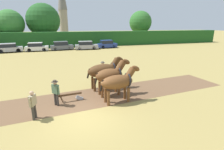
{
  "coord_description": "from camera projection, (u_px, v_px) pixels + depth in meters",
  "views": [
    {
      "loc": [
        -1.01,
        -8.29,
        4.7
      ],
      "look_at": [
        2.62,
        3.51,
        1.1
      ],
      "focal_mm": 28.0,
      "sensor_mm": 36.0,
      "label": 1
    }
  ],
  "objects": [
    {
      "name": "ground_plane",
      "position": [
        84.0,
        117.0,
        9.21
      ],
      "size": [
        240.0,
        240.0,
        0.0
      ],
      "primitive_type": "plane",
      "color": "#998447"
    },
    {
      "name": "farmer_beside_team",
      "position": [
        103.0,
        69.0,
        15.14
      ],
      "size": [
        0.46,
        0.51,
        1.64
      ],
      "rotation": [
        0.0,
        0.0,
        -0.72
      ],
      "color": "#28334C",
      "rests_on": "ground"
    },
    {
      "name": "draft_horse_lead_right",
      "position": [
        111.0,
        75.0,
        11.77
      ],
      "size": [
        2.65,
        1.16,
        2.5
      ],
      "rotation": [
        0.0,
        0.0,
        0.1
      ],
      "color": "brown",
      "rests_on": "ground"
    },
    {
      "name": "parked_car_center",
      "position": [
        62.0,
        46.0,
        33.02
      ],
      "size": [
        4.3,
        2.24,
        1.59
      ],
      "rotation": [
        0.0,
        0.0,
        0.12
      ],
      "color": "#565B66",
      "rests_on": "ground"
    },
    {
      "name": "draft_horse_trail_left",
      "position": [
        104.0,
        70.0,
        12.89
      ],
      "size": [
        2.94,
        1.26,
        2.45
      ],
      "rotation": [
        0.0,
        0.0,
        0.1
      ],
      "color": "#513319",
      "rests_on": "ground"
    },
    {
      "name": "parked_car_right",
      "position": [
        107.0,
        44.0,
        35.79
      ],
      "size": [
        3.96,
        2.03,
        1.59
      ],
      "rotation": [
        0.0,
        0.0,
        0.09
      ],
      "color": "navy",
      "rests_on": "ground"
    },
    {
      "name": "parked_car_left",
      "position": [
        9.0,
        48.0,
        30.19
      ],
      "size": [
        4.4,
        2.62,
        1.53
      ],
      "rotation": [
        0.0,
        0.0,
        0.2
      ],
      "color": "#A8A8B2",
      "rests_on": "ground"
    },
    {
      "name": "hedgerow",
      "position": [
        63.0,
        40.0,
        36.79
      ],
      "size": [
        78.51,
        1.99,
        3.17
      ],
      "primitive_type": "cube",
      "color": "#1E511E",
      "rests_on": "ground"
    },
    {
      "name": "farmer_at_plow",
      "position": [
        56.0,
        91.0,
        10.28
      ],
      "size": [
        0.44,
        0.51,
        1.59
      ],
      "rotation": [
        0.0,
        0.0,
        0.69
      ],
      "color": "#38332D",
      "rests_on": "ground"
    },
    {
      "name": "tree_center_left",
      "position": [
        10.0,
        24.0,
        36.49
      ],
      "size": [
        5.75,
        5.75,
        7.7
      ],
      "color": "#423323",
      "rests_on": "ground"
    },
    {
      "name": "farmer_onlooker_left",
      "position": [
        33.0,
        103.0,
        8.77
      ],
      "size": [
        0.34,
        0.6,
        1.54
      ],
      "rotation": [
        0.0,
        0.0,
        -0.34
      ],
      "color": "#38332D",
      "rests_on": "ground"
    },
    {
      "name": "parked_car_center_left",
      "position": [
        37.0,
        47.0,
        31.53
      ],
      "size": [
        3.97,
        1.85,
        1.53
      ],
      "rotation": [
        0.0,
        0.0,
        -0.02
      ],
      "color": "silver",
      "rests_on": "ground"
    },
    {
      "name": "plow",
      "position": [
        72.0,
        96.0,
        11.09
      ],
      "size": [
        1.71,
        0.5,
        1.13
      ],
      "rotation": [
        0.0,
        0.0,
        0.1
      ],
      "color": "#4C331E",
      "rests_on": "ground"
    },
    {
      "name": "church_spire",
      "position": [
        62.0,
        5.0,
        60.73
      ],
      "size": [
        3.24,
        3.24,
        21.06
      ],
      "color": "gray",
      "rests_on": "ground"
    },
    {
      "name": "tree_center",
      "position": [
        43.0,
        20.0,
        39.45
      ],
      "size": [
        7.4,
        7.4,
        9.26
      ],
      "color": "brown",
      "rests_on": "ground"
    },
    {
      "name": "plowed_furrow_strip",
      "position": [
        51.0,
        104.0,
        10.69
      ],
      "size": [
        25.83,
        5.78,
        0.01
      ],
      "primitive_type": "cube",
      "rotation": [
        0.0,
        0.0,
        0.1
      ],
      "color": "brown",
      "rests_on": "ground"
    },
    {
      "name": "tree_center_right",
      "position": [
        140.0,
        22.0,
        45.57
      ],
      "size": [
        5.77,
        5.77,
        8.07
      ],
      "color": "#4C3823",
      "rests_on": "ground"
    },
    {
      "name": "parked_car_center_right",
      "position": [
        86.0,
        45.0,
        33.61
      ],
      "size": [
        4.37,
        1.93,
        1.58
      ],
      "rotation": [
        0.0,
        0.0,
        -0.05
      ],
      "color": "#9E9EA8",
      "rests_on": "ground"
    },
    {
      "name": "draft_horse_lead_left",
      "position": [
        119.0,
        82.0,
        10.65
      ],
      "size": [
        2.74,
        1.11,
        2.32
      ],
      "rotation": [
        0.0,
        0.0,
        0.1
      ],
      "color": "brown",
      "rests_on": "ground"
    }
  ]
}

